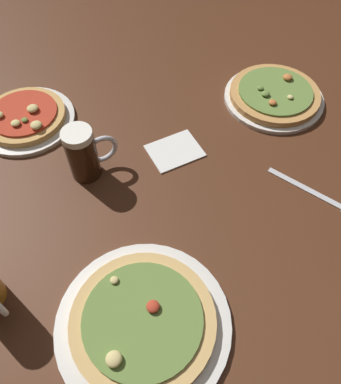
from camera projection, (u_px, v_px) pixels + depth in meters
ground_plane at (170, 201)px, 0.92m from camera, size 2.40×2.40×0.03m
pizza_plate_near at (143, 322)px, 0.72m from camera, size 0.33×0.33×0.05m
pizza_plate_far at (25, 118)px, 1.04m from camera, size 0.26×0.26×0.05m
pizza_plate_side at (274, 95)px, 1.09m from camera, size 0.28×0.28×0.05m
beer_mug_dark at (84, 153)px, 0.90m from camera, size 0.12×0.07×0.14m
napkin_folded at (175, 150)px, 0.99m from camera, size 0.14×0.12×0.01m
fork_left at (316, 193)px, 0.91m from camera, size 0.15×0.20×0.01m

